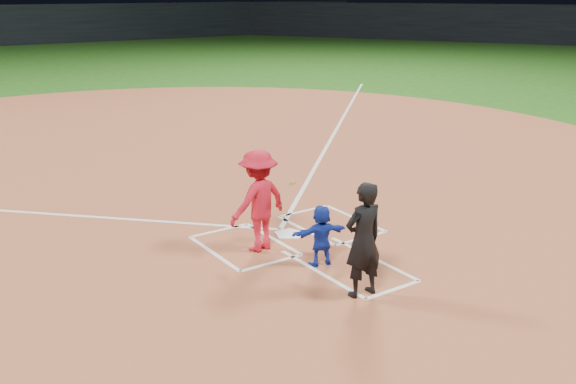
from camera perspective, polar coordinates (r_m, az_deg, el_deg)
ground at (r=11.97m, az=0.11°, el=-3.85°), size 120.00×120.00×0.00m
home_plate_dirt at (r=17.01m, az=-11.40°, el=2.36°), size 28.00×28.00×0.01m
stadium_wall_right at (r=58.67m, az=21.82°, el=13.66°), size 31.04×52.56×3.20m
home_plate at (r=11.96m, az=0.11°, el=-3.76°), size 0.60×0.60×0.02m
catcher at (r=10.52m, az=2.97°, el=-3.87°), size 1.00×0.50×1.03m
umpire at (r=9.41m, az=6.71°, el=-4.25°), size 0.65×0.44×1.76m
chalk_markings at (r=16.38m, az=-10.41°, el=1.86°), size 28.35×17.32×0.01m
batter_at_plate at (r=11.01m, az=-2.63°, el=-0.77°), size 1.51×0.92×1.79m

